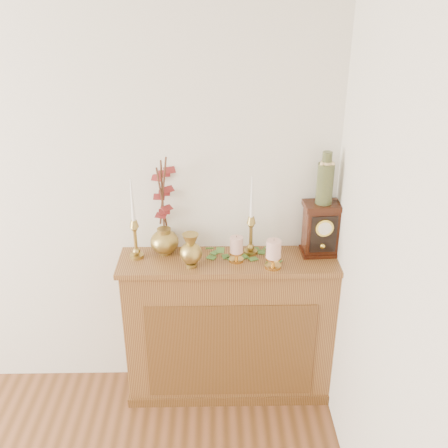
{
  "coord_description": "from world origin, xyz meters",
  "views": [
    {
      "loc": [
        1.32,
        -0.45,
        2.36
      ],
      "look_at": [
        1.37,
        2.05,
        1.17
      ],
      "focal_mm": 42.0,
      "sensor_mm": 36.0,
      "label": 1
    }
  ],
  "objects_px": {
    "candlestick_center": "(251,229)",
    "ginger_jar": "(164,208)",
    "bud_vase": "(191,251)",
    "mantel_clock": "(321,229)",
    "ceramic_vase": "(325,181)",
    "candlestick_left": "(135,233)"
  },
  "relations": [
    {
      "from": "bud_vase",
      "to": "mantel_clock",
      "type": "relative_size",
      "value": 0.63
    },
    {
      "from": "candlestick_center",
      "to": "mantel_clock",
      "type": "distance_m",
      "value": 0.39
    },
    {
      "from": "bud_vase",
      "to": "ceramic_vase",
      "type": "distance_m",
      "value": 0.81
    },
    {
      "from": "candlestick_center",
      "to": "ceramic_vase",
      "type": "bearing_deg",
      "value": -0.61
    },
    {
      "from": "candlestick_center",
      "to": "mantel_clock",
      "type": "xyz_separation_m",
      "value": [
        0.39,
        -0.01,
        -0.0
      ]
    },
    {
      "from": "bud_vase",
      "to": "mantel_clock",
      "type": "xyz_separation_m",
      "value": [
        0.72,
        0.14,
        0.06
      ]
    },
    {
      "from": "bud_vase",
      "to": "candlestick_left",
      "type": "bearing_deg",
      "value": 161.04
    },
    {
      "from": "candlestick_left",
      "to": "ceramic_vase",
      "type": "height_order",
      "value": "ceramic_vase"
    },
    {
      "from": "ceramic_vase",
      "to": "ginger_jar",
      "type": "bearing_deg",
      "value": 176.55
    },
    {
      "from": "candlestick_center",
      "to": "candlestick_left",
      "type": "bearing_deg",
      "value": -176.7
    },
    {
      "from": "bud_vase",
      "to": "ceramic_vase",
      "type": "height_order",
      "value": "ceramic_vase"
    },
    {
      "from": "ceramic_vase",
      "to": "mantel_clock",
      "type": "bearing_deg",
      "value": -86.73
    },
    {
      "from": "candlestick_center",
      "to": "bud_vase",
      "type": "xyz_separation_m",
      "value": [
        -0.33,
        -0.14,
        -0.06
      ]
    },
    {
      "from": "candlestick_center",
      "to": "bud_vase",
      "type": "bearing_deg",
      "value": -156.61
    },
    {
      "from": "ceramic_vase",
      "to": "bud_vase",
      "type": "bearing_deg",
      "value": -169.08
    },
    {
      "from": "candlestick_center",
      "to": "ginger_jar",
      "type": "xyz_separation_m",
      "value": [
        -0.48,
        0.05,
        0.11
      ]
    },
    {
      "from": "candlestick_left",
      "to": "ginger_jar",
      "type": "height_order",
      "value": "ginger_jar"
    },
    {
      "from": "mantel_clock",
      "to": "ginger_jar",
      "type": "bearing_deg",
      "value": 173.1
    },
    {
      "from": "candlestick_left",
      "to": "mantel_clock",
      "type": "distance_m",
      "value": 1.03
    },
    {
      "from": "candlestick_center",
      "to": "mantel_clock",
      "type": "height_order",
      "value": "candlestick_center"
    },
    {
      "from": "ginger_jar",
      "to": "mantel_clock",
      "type": "bearing_deg",
      "value": -3.63
    },
    {
      "from": "ginger_jar",
      "to": "bud_vase",
      "type": "bearing_deg",
      "value": -51.92
    }
  ]
}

